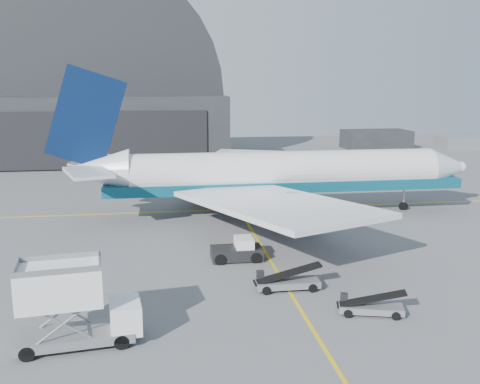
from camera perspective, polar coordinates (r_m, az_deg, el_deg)
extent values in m
plane|color=#565659|center=(43.06, 3.75, -8.10)|extent=(200.00, 200.00, 0.00)
cube|color=gold|center=(61.94, -0.11, -1.86)|extent=(80.00, 0.25, 0.02)
cube|color=gold|center=(41.23, 4.34, -9.02)|extent=(0.25, 40.00, 0.02)
cube|color=black|center=(105.77, -15.71, 6.68)|extent=(50.00, 28.00, 12.00)
cube|color=black|center=(91.95, -16.75, 5.28)|extent=(42.00, 0.40, 9.50)
cube|color=black|center=(121.81, 14.26, 4.53)|extent=(14.00, 8.00, 4.00)
cube|color=slate|center=(125.84, 22.14, 4.25)|extent=(8.00, 6.00, 2.80)
cylinder|color=white|center=(58.96, 4.88, 2.20)|extent=(33.59, 4.48, 4.48)
cone|color=white|center=(65.85, 21.08, 2.46)|extent=(4.11, 4.48, 4.48)
sphere|color=white|center=(66.78, 22.48, 2.47)|extent=(1.31, 1.31, 1.31)
cone|color=white|center=(57.71, -14.91, 2.20)|extent=(6.53, 4.48, 4.48)
cube|color=black|center=(65.23, 20.26, 2.94)|extent=(2.43, 2.05, 0.65)
cube|color=#0B4A5F|center=(59.22, 4.86, 0.82)|extent=(39.19, 4.53, 1.12)
cube|color=white|center=(47.62, 3.55, -1.23)|extent=(17.21, 22.88, 1.36)
cube|color=white|center=(69.29, -0.26, 2.90)|extent=(17.21, 22.88, 1.36)
cube|color=white|center=(53.57, -15.92, 2.03)|extent=(5.71, 7.81, 0.33)
cube|color=white|center=(61.80, -14.94, 3.34)|extent=(5.71, 7.81, 0.33)
cube|color=#08183B|center=(57.21, -16.14, 7.61)|extent=(8.65, 0.47, 10.75)
cylinder|color=gray|center=(52.12, 5.70, -1.81)|extent=(4.85, 2.52, 2.52)
cylinder|color=gray|center=(66.38, 2.59, 1.19)|extent=(4.85, 2.52, 2.52)
cylinder|color=#A5A5AA|center=(64.26, 17.07, -0.70)|extent=(0.26, 0.26, 2.61)
cylinder|color=black|center=(64.45, 17.02, -1.47)|extent=(1.03, 0.33, 1.03)
cylinder|color=black|center=(56.61, 3.65, -2.67)|extent=(1.21, 0.42, 1.21)
cylinder|color=black|center=(62.29, 2.51, -1.32)|extent=(1.21, 0.42, 1.21)
cube|color=slate|center=(32.45, -17.13, -14.41)|extent=(6.70, 3.34, 0.54)
cube|color=white|center=(32.07, -12.12, -12.76)|extent=(2.01, 2.66, 1.72)
cube|color=black|center=(32.00, -10.67, -12.23)|extent=(0.33, 2.03, 0.97)
cube|color=white|center=(31.28, -18.66, -9.42)|extent=(4.80, 3.21, 2.14)
cylinder|color=black|center=(31.48, -12.51, -15.33)|extent=(0.89, 0.42, 0.86)
cylinder|color=black|center=(33.51, -12.73, -13.60)|extent=(0.89, 0.42, 0.86)
cylinder|color=black|center=(31.73, -21.79, -15.71)|extent=(0.89, 0.42, 0.86)
cylinder|color=black|center=(33.74, -21.38, -13.97)|extent=(0.89, 0.42, 0.86)
cube|color=black|center=(44.74, -0.38, -6.51)|extent=(4.22, 2.34, 0.95)
cube|color=white|center=(44.58, 0.43, -5.45)|extent=(1.48, 1.90, 0.95)
cylinder|color=black|center=(44.04, 1.73, -7.04)|extent=(0.95, 0.37, 0.95)
cylinder|color=black|center=(46.00, 1.26, -6.20)|extent=(0.95, 0.37, 0.95)
cylinder|color=black|center=(43.63, -2.10, -7.23)|extent=(0.95, 0.37, 0.95)
cylinder|color=black|center=(45.61, -2.41, -6.37)|extent=(0.95, 0.37, 0.95)
cube|color=slate|center=(38.79, 5.07, -9.68)|extent=(4.57, 1.58, 0.47)
cube|color=black|center=(38.53, 5.09, -8.67)|extent=(4.86, 1.07, 1.32)
cube|color=black|center=(38.77, 2.18, -8.83)|extent=(0.52, 0.42, 0.62)
cylinder|color=black|center=(38.59, 7.75, -10.11)|extent=(0.62, 0.26, 0.62)
cylinder|color=black|center=(39.89, 7.18, -9.35)|extent=(0.62, 0.26, 0.62)
cylinder|color=black|center=(37.86, 2.83, -10.45)|extent=(0.62, 0.26, 0.62)
cylinder|color=black|center=(39.19, 2.43, -9.65)|extent=(0.62, 0.26, 0.62)
cube|color=slate|center=(35.81, 13.77, -11.96)|extent=(4.26, 2.37, 0.41)
cube|color=black|center=(35.56, 13.82, -11.01)|extent=(4.39, 1.99, 1.17)
cube|color=black|center=(35.92, 11.05, -10.96)|extent=(0.54, 0.47, 0.55)
cylinder|color=black|center=(35.51, 16.29, -12.56)|extent=(0.59, 0.36, 0.55)
cylinder|color=black|center=(36.67, 15.96, -11.74)|extent=(0.59, 0.36, 0.55)
cylinder|color=black|center=(35.12, 11.46, -12.58)|extent=(0.59, 0.36, 0.55)
cylinder|color=black|center=(36.30, 11.29, -11.75)|extent=(0.59, 0.36, 0.55)
cube|color=red|center=(48.28, -1.72, -5.84)|extent=(0.32, 0.32, 0.03)
cone|color=red|center=(48.21, -1.72, -5.59)|extent=(0.32, 0.32, 0.46)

